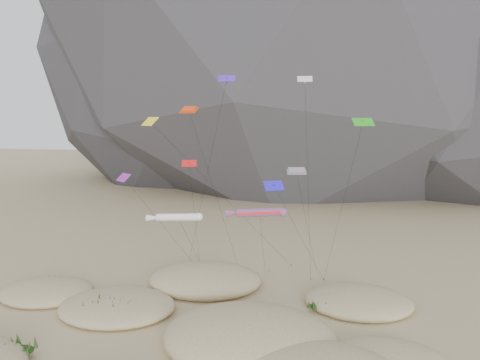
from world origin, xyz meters
TOP-DOWN VIEW (x-y plane):
  - ground at (0.00, 0.00)m, footprint 500.00×500.00m
  - dunes at (-0.35, 3.35)m, footprint 50.90×39.19m
  - dune_grass at (-1.77, 3.37)m, footprint 42.02×28.01m
  - kite_stakes at (2.17, 23.66)m, footprint 19.27×5.69m
  - rainbow_tube_kite at (4.19, 11.41)m, footprint 7.18×13.42m
  - white_tube_kite at (-4.50, 8.51)m, footprint 6.67×14.19m
  - orange_parafoil at (-5.04, 16.00)m, footprint 6.01×9.31m
  - multi_parafoil at (8.39, 12.78)m, footprint 3.10×14.96m
  - delta_kites at (1.23, 12.39)m, footprint 29.47×18.88m

SIDE VIEW (x-z plane):
  - ground at x=0.00m, z-range 0.00..0.00m
  - kite_stakes at x=2.17m, z-range 0.00..0.30m
  - dunes at x=-0.35m, z-range -1.46..2.97m
  - dune_grass at x=-1.77m, z-range 0.10..1.59m
  - white_tube_kite at x=-4.50m, z-range 5.17..16.85m
  - rainbow_tube_kite at x=4.19m, z-range 5.25..17.36m
  - multi_parafoil at x=8.39m, z-range 7.55..23.92m
  - delta_kites at x=1.23m, z-range 5.83..32.35m
  - orange_parafoil at x=-5.04m, z-range 10.90..34.16m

